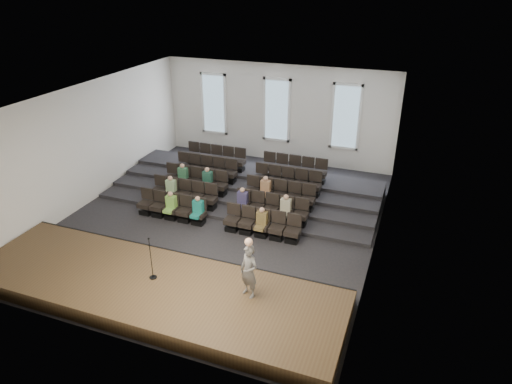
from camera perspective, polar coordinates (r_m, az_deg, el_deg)
ground at (r=18.42m, az=-4.32°, el=-3.48°), size 14.00×14.00×0.00m
ceiling at (r=16.57m, az=-4.90°, el=11.82°), size 12.00×14.00×0.02m
wall_back at (r=23.54m, az=2.64°, el=9.76°), size 12.00×0.04×5.00m
wall_front at (r=12.08m, az=-18.72°, el=-8.20°), size 12.00×0.04×5.00m
wall_left at (r=20.50m, az=-20.15°, el=5.73°), size 0.04×14.00×5.00m
wall_right at (r=15.94m, az=15.49°, el=0.79°), size 0.04×14.00×5.00m
stage at (r=14.59m, az=-12.82°, el=-11.74°), size 11.80×3.60×0.50m
stage_lip at (r=15.79m, az=-9.39°, el=-8.19°), size 11.80×0.06×0.52m
risers at (r=20.93m, az=-0.75°, el=0.95°), size 11.80×4.80×0.60m
seating_rows at (r=19.36m, az=-2.50°, el=0.36°), size 6.80×4.70×1.67m
windows at (r=23.42m, az=2.60°, el=10.19°), size 8.44×0.10×3.24m
audience at (r=18.51m, az=-4.62°, el=-0.45°), size 5.45×2.64×1.10m
speaker at (r=13.12m, az=-0.88°, el=-9.88°), size 0.71×0.61×1.66m
mic_stand at (r=14.39m, az=-12.89°, el=-9.01°), size 0.24×0.24×1.43m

